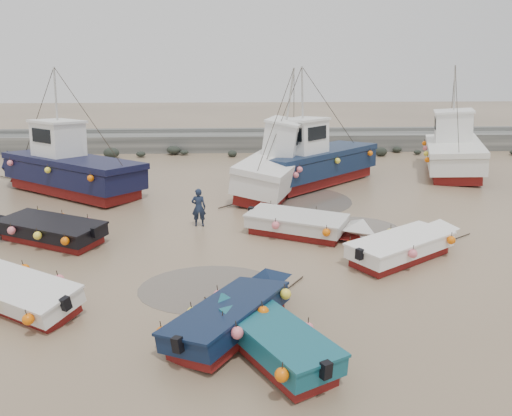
# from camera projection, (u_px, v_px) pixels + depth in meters

# --- Properties ---
(ground) EXTENTS (120.00, 120.00, 0.00)m
(ground) POSITION_uv_depth(u_px,v_px,m) (258.00, 277.00, 16.03)
(ground) COLOR #957C60
(ground) RESTS_ON ground
(seawall) EXTENTS (60.00, 4.92, 1.50)m
(seawall) POSITION_uv_depth(u_px,v_px,m) (246.00, 142.00, 36.83)
(seawall) COLOR slate
(seawall) RESTS_ON ground
(puddle_a) EXTENTS (4.38, 4.38, 0.01)m
(puddle_a) POSITION_uv_depth(u_px,v_px,m) (210.00, 288.00, 15.26)
(puddle_a) COLOR #574E44
(puddle_a) RESTS_ON ground
(puddle_b) EXTENTS (3.92, 3.92, 0.01)m
(puddle_b) POSITION_uv_depth(u_px,v_px,m) (352.00, 229.00, 20.43)
(puddle_b) COLOR #574E44
(puddle_b) RESTS_ON ground
(puddle_d) EXTENTS (5.33, 5.33, 0.01)m
(puddle_d) POSITION_uv_depth(u_px,v_px,m) (297.00, 200.00, 24.38)
(puddle_d) COLOR #574E44
(puddle_d) RESTS_ON ground
(dinghy_0) EXTENTS (5.54, 3.81, 1.43)m
(dinghy_0) POSITION_uv_depth(u_px,v_px,m) (12.00, 288.00, 14.07)
(dinghy_0) COLOR maroon
(dinghy_0) RESTS_ON ground
(dinghy_1) EXTENTS (4.01, 5.29, 1.43)m
(dinghy_1) POSITION_uv_depth(u_px,v_px,m) (238.00, 311.00, 12.83)
(dinghy_1) COLOR maroon
(dinghy_1) RESTS_ON ground
(dinghy_2) EXTENTS (3.35, 4.94, 1.43)m
(dinghy_2) POSITION_uv_depth(u_px,v_px,m) (269.00, 334.00, 11.75)
(dinghy_2) COLOR maroon
(dinghy_2) RESTS_ON ground
(dinghy_3) EXTENTS (5.71, 4.17, 1.43)m
(dinghy_3) POSITION_uv_depth(u_px,v_px,m) (408.00, 243.00, 17.40)
(dinghy_3) COLOR maroon
(dinghy_3) RESTS_ON ground
(dinghy_4) EXTENTS (6.16, 3.72, 1.43)m
(dinghy_4) POSITION_uv_depth(u_px,v_px,m) (44.00, 227.00, 19.03)
(dinghy_4) COLOR maroon
(dinghy_4) RESTS_ON ground
(dinghy_5) EXTENTS (5.86, 3.61, 1.43)m
(dinghy_5) POSITION_uv_depth(u_px,v_px,m) (305.00, 223.00, 19.49)
(dinghy_5) COLOR maroon
(dinghy_5) RESTS_ON ground
(cabin_boat_0) EXTENTS (9.86, 7.43, 6.22)m
(cabin_boat_0) POSITION_uv_depth(u_px,v_px,m) (64.00, 167.00, 25.52)
(cabin_boat_0) COLOR maroon
(cabin_boat_0) RESTS_ON ground
(cabin_boat_1) EXTENTS (5.12, 9.86, 6.22)m
(cabin_boat_1) POSITION_uv_depth(u_px,v_px,m) (276.00, 165.00, 25.96)
(cabin_boat_1) COLOR maroon
(cabin_boat_1) RESTS_ON ground
(cabin_boat_2) EXTENTS (9.06, 8.18, 6.22)m
(cabin_boat_2) POSITION_uv_depth(u_px,v_px,m) (309.00, 162.00, 26.74)
(cabin_boat_2) COLOR maroon
(cabin_boat_2) RESTS_ON ground
(cabin_boat_3) EXTENTS (5.41, 10.10, 6.22)m
(cabin_boat_3) POSITION_uv_depth(u_px,v_px,m) (455.00, 150.00, 30.00)
(cabin_boat_3) COLOR maroon
(cabin_boat_3) RESTS_ON ground
(person) EXTENTS (0.59, 0.39, 1.62)m
(person) POSITION_uv_depth(u_px,v_px,m) (199.00, 226.00, 20.77)
(person) COLOR #172036
(person) RESTS_ON ground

